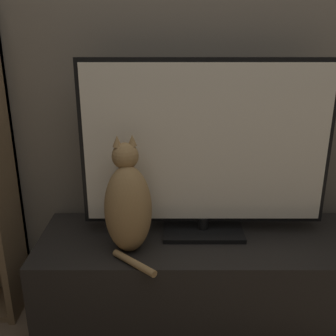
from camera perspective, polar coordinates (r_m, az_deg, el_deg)
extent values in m
cube|color=#756B5B|center=(1.82, 6.50, 18.94)|extent=(4.80, 0.05, 2.60)
cube|color=black|center=(1.88, 6.20, -16.03)|extent=(1.52, 0.49, 0.45)
cube|color=black|center=(1.79, 5.11, -8.99)|extent=(0.35, 0.21, 0.02)
cylinder|color=black|center=(1.78, 5.15, -7.93)|extent=(0.04, 0.04, 0.05)
cube|color=black|center=(1.65, 5.50, 3.43)|extent=(1.05, 0.02, 0.70)
cube|color=silver|center=(1.64, 5.54, 3.29)|extent=(1.01, 0.01, 0.67)
ellipsoid|color=#997547|center=(1.58, -5.76, -6.01)|extent=(0.22, 0.21, 0.37)
ellipsoid|color=black|center=(1.65, -6.03, -5.69)|extent=(0.11, 0.08, 0.20)
sphere|color=#997547|center=(1.54, -6.19, 1.74)|extent=(0.13, 0.13, 0.11)
cone|color=#997547|center=(1.52, -7.37, 3.90)|extent=(0.04, 0.04, 0.04)
cone|color=#997547|center=(1.52, -5.18, 4.05)|extent=(0.04, 0.04, 0.04)
cylinder|color=#997547|center=(1.56, -4.92, -13.56)|extent=(0.18, 0.17, 0.03)
cube|color=brown|center=(1.89, -22.90, -0.11)|extent=(0.03, 0.28, 1.46)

